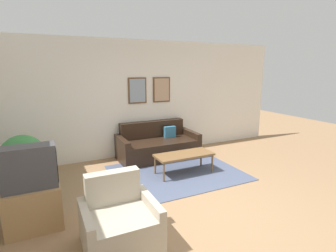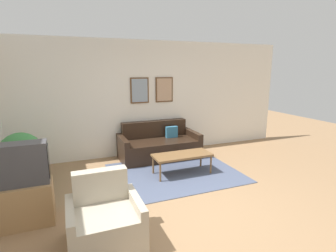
{
  "view_description": "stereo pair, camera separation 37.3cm",
  "coord_description": "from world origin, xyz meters",
  "px_view_note": "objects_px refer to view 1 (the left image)",
  "views": [
    {
      "loc": [
        -1.92,
        -2.97,
        2.05
      ],
      "look_at": [
        0.45,
        1.96,
        0.85
      ],
      "focal_mm": 28.0,
      "sensor_mm": 36.0,
      "label": 1
    },
    {
      "loc": [
        -1.58,
        -3.12,
        2.05
      ],
      "look_at": [
        0.45,
        1.96,
        0.85
      ],
      "focal_mm": 28.0,
      "sensor_mm": 36.0,
      "label": 2
    }
  ],
  "objects_px": {
    "couch": "(157,146)",
    "coffee_table": "(184,156)",
    "potted_plant_tall": "(23,160)",
    "tv": "(29,167)",
    "armchair": "(119,223)"
  },
  "relations": [
    {
      "from": "couch",
      "to": "tv",
      "type": "xyz_separation_m",
      "value": [
        -2.55,
        -1.9,
        0.56
      ]
    },
    {
      "from": "tv",
      "to": "armchair",
      "type": "relative_size",
      "value": 0.76
    },
    {
      "from": "coffee_table",
      "to": "armchair",
      "type": "height_order",
      "value": "armchair"
    },
    {
      "from": "coffee_table",
      "to": "couch",
      "type": "bearing_deg",
      "value": 94.49
    },
    {
      "from": "tv",
      "to": "potted_plant_tall",
      "type": "xyz_separation_m",
      "value": [
        -0.12,
        0.82,
        -0.14
      ]
    },
    {
      "from": "couch",
      "to": "tv",
      "type": "relative_size",
      "value": 2.85
    },
    {
      "from": "armchair",
      "to": "tv",
      "type": "bearing_deg",
      "value": 155.65
    },
    {
      "from": "potted_plant_tall",
      "to": "coffee_table",
      "type": "bearing_deg",
      "value": -0.76
    },
    {
      "from": "armchair",
      "to": "potted_plant_tall",
      "type": "bearing_deg",
      "value": 138.99
    },
    {
      "from": "coffee_table",
      "to": "potted_plant_tall",
      "type": "distance_m",
      "value": 2.78
    },
    {
      "from": "coffee_table",
      "to": "tv",
      "type": "distance_m",
      "value": 2.8
    },
    {
      "from": "potted_plant_tall",
      "to": "couch",
      "type": "bearing_deg",
      "value": 22.06
    },
    {
      "from": "coffee_table",
      "to": "tv",
      "type": "relative_size",
      "value": 1.79
    },
    {
      "from": "couch",
      "to": "armchair",
      "type": "xyz_separation_m",
      "value": [
        -1.65,
        -2.68,
        -0.01
      ]
    },
    {
      "from": "couch",
      "to": "coffee_table",
      "type": "distance_m",
      "value": 1.13
    }
  ]
}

